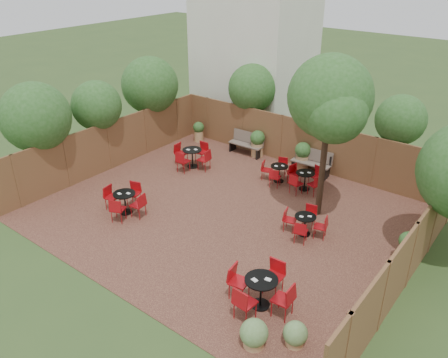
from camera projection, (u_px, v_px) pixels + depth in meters
The scene contains 13 objects.
ground at pixel (227, 215), 15.57m from camera, with size 80.00×80.00×0.00m, color #354F23.
courtyard_paving at pixel (227, 214), 15.57m from camera, with size 12.00×10.00×0.02m, color #3A1D17.
fence_back at pixel (302, 143), 18.64m from camera, with size 12.00×0.08×2.00m, color brown.
fence_left at pixel (109, 146), 18.41m from camera, with size 0.08×10.00×2.00m, color brown.
fence_right at pixel (411, 255), 11.83m from camera, with size 0.08×10.00×2.00m, color brown.
neighbour_building at pixel (255, 45), 21.87m from camera, with size 5.00×4.00×8.00m, color silver.
overhang_foliage at pixel (235, 113), 16.74m from camera, with size 15.93×10.51×2.75m.
courtyard_tree at pixel (329, 102), 13.87m from camera, with size 2.76×2.66×5.39m.
park_bench_left at pixel (247, 143), 19.95m from camera, with size 1.58×0.54×0.97m.
park_bench_right at pixel (312, 161), 18.21m from camera, with size 1.62×0.62×0.99m.
bistro_tables at pixel (235, 202), 15.46m from camera, with size 8.47×7.81×0.95m.
planters at pixel (281, 159), 18.25m from camera, with size 11.27×4.24×1.17m.
low_shrubs at pixel (306, 322), 10.62m from camera, with size 2.34×3.49×0.71m.
Camera 1 is at (8.11, -10.61, 8.10)m, focal length 36.64 mm.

